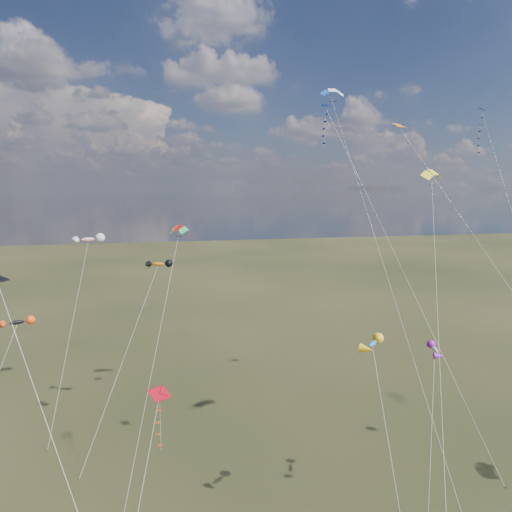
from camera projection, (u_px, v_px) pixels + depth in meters
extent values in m
cube|color=black|center=(482.00, 109.00, 52.25)|extent=(1.12, 1.10, 0.40)
cube|color=#081448|center=(325.00, 105.00, 45.83)|extent=(0.93, 0.87, 0.39)
cylinder|color=silver|center=(409.00, 282.00, 42.55)|extent=(11.66, 14.59, 33.87)
cube|color=#332316|center=(506.00, 488.00, 39.25)|extent=(0.10, 0.10, 0.12)
cylinder|color=silver|center=(73.00, 498.00, 22.71)|extent=(8.70, 11.02, 20.57)
cube|color=#AB0716|center=(159.00, 394.00, 29.17)|extent=(1.52, 1.49, 0.45)
cube|color=orange|center=(399.00, 125.00, 35.75)|extent=(0.96, 0.90, 0.38)
cylinder|color=silver|center=(440.00, 352.00, 33.90)|extent=(9.48, 18.57, 27.06)
cylinder|color=silver|center=(389.00, 276.00, 40.52)|extent=(3.05, 21.35, 35.81)
cylinder|color=silver|center=(153.00, 358.00, 39.80)|extent=(5.51, 11.90, 21.77)
ellipsoid|color=black|center=(17.00, 322.00, 46.38)|extent=(2.98, 1.95, 0.97)
ellipsoid|color=orange|center=(158.00, 264.00, 50.69)|extent=(2.99, 1.92, 1.00)
cylinder|color=silver|center=(123.00, 360.00, 45.49)|extent=(7.57, 11.73, 17.27)
cube|color=#332316|center=(79.00, 480.00, 40.27)|extent=(0.10, 0.10, 0.12)
ellipsoid|color=silver|center=(435.00, 349.00, 35.90)|extent=(1.45, 2.62, 0.68)
cylinder|color=silver|center=(431.00, 454.00, 33.07)|extent=(4.49, 6.87, 13.02)
ellipsoid|color=red|center=(88.00, 240.00, 55.45)|extent=(3.34, 1.90, 1.38)
cylinder|color=silver|center=(70.00, 334.00, 50.11)|extent=(3.09, 13.35, 19.45)
cube|color=#332316|center=(47.00, 451.00, 44.75)|extent=(0.10, 0.10, 0.12)
ellipsoid|color=blue|center=(373.00, 344.00, 33.60)|extent=(2.49, 2.37, 0.96)
cylinder|color=silver|center=(395.00, 481.00, 28.97)|extent=(2.08, 11.32, 14.25)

